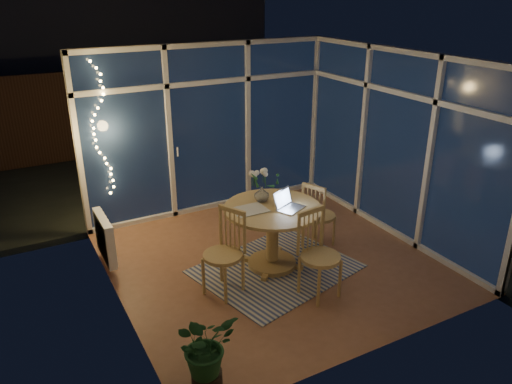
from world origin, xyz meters
TOP-DOWN VIEW (x-y plane):
  - floor at (0.00, 0.00)m, footprint 4.00×4.00m
  - ceiling at (0.00, 0.00)m, footprint 4.00×4.00m
  - wall_back at (0.00, 2.00)m, footprint 4.00×0.04m
  - wall_front at (0.00, -2.00)m, footprint 4.00×0.04m
  - wall_left at (-2.00, 0.00)m, footprint 0.04×4.00m
  - wall_right at (2.00, 0.00)m, footprint 0.04×4.00m
  - window_wall_back at (0.00, 1.96)m, footprint 4.00×0.10m
  - window_wall_right at (1.96, 0.00)m, footprint 0.10×4.00m
  - radiator at (-1.94, 0.90)m, footprint 0.10×0.70m
  - fairy_lights at (-1.65, 1.88)m, footprint 0.24×0.10m
  - garden_patio at (0.50, 5.00)m, footprint 12.00×6.00m
  - garden_fence at (0.00, 5.50)m, footprint 11.00×0.08m
  - neighbour_roof at (0.30, 8.50)m, footprint 7.00×3.00m
  - garden_shrubs at (-0.80, 3.40)m, footprint 0.90×0.90m
  - rug at (-0.07, -0.22)m, footprint 2.16×1.89m
  - dining_table at (-0.07, -0.12)m, footprint 1.47×1.47m
  - chair_left at (-0.88, -0.36)m, footprint 0.64×0.64m
  - chair_right at (0.75, 0.04)m, footprint 0.60×0.60m
  - chair_front at (0.08, -0.94)m, footprint 0.55×0.55m
  - laptop at (0.09, -0.27)m, footprint 0.43×0.40m
  - flower_vase at (-0.11, 0.11)m, footprint 0.24×0.24m
  - bowl at (0.15, 0.02)m, footprint 0.18×0.18m
  - newspapers at (-0.34, -0.06)m, footprint 0.46×0.38m
  - phone at (0.06, -0.22)m, footprint 0.12×0.10m
  - potted_plant at (-1.64, -1.65)m, footprint 0.64×0.58m

SIDE VIEW (x-z plane):
  - garden_patio at x=0.50m, z-range -0.11..-0.01m
  - floor at x=0.00m, z-range 0.00..0.00m
  - rug at x=-0.07m, z-range 0.00..0.01m
  - potted_plant at x=-1.64m, z-range 0.00..0.76m
  - radiator at x=-1.94m, z-range 0.11..0.69m
  - dining_table at x=-0.07m, z-range 0.00..0.83m
  - garden_shrubs at x=-0.80m, z-range 0.00..0.90m
  - chair_right at x=0.75m, z-range 0.00..0.98m
  - chair_left at x=-0.88m, z-range 0.00..1.04m
  - chair_front at x=0.08m, z-range 0.00..1.05m
  - phone at x=0.06m, z-range 0.83..0.84m
  - newspapers at x=-0.34m, z-range 0.83..0.84m
  - bowl at x=0.15m, z-range 0.83..0.87m
  - garden_fence at x=0.00m, z-range 0.00..1.80m
  - flower_vase at x=-0.11m, z-range 0.83..1.04m
  - laptop at x=0.09m, z-range 0.83..1.08m
  - wall_back at x=0.00m, z-range 0.00..2.60m
  - wall_front at x=0.00m, z-range 0.00..2.60m
  - wall_left at x=-2.00m, z-range 0.00..2.60m
  - wall_right at x=2.00m, z-range 0.00..2.60m
  - window_wall_back at x=0.00m, z-range 0.00..2.60m
  - window_wall_right at x=1.96m, z-range 0.00..2.60m
  - fairy_lights at x=-1.65m, z-range 0.60..2.45m
  - neighbour_roof at x=0.30m, z-range 1.10..3.30m
  - ceiling at x=0.00m, z-range 2.60..2.60m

